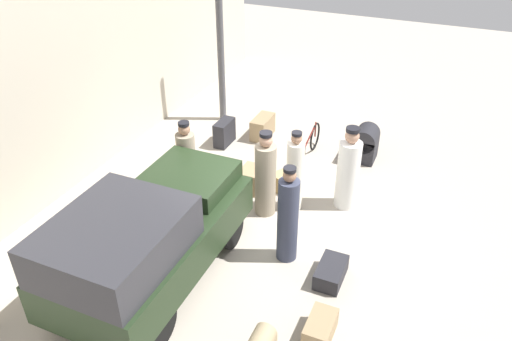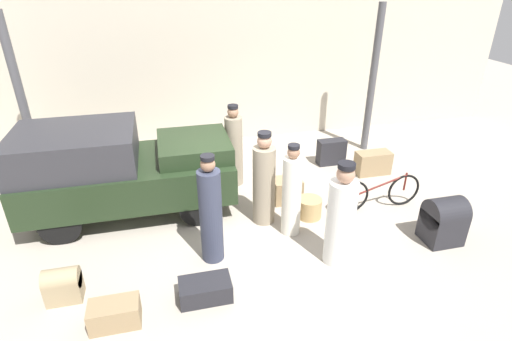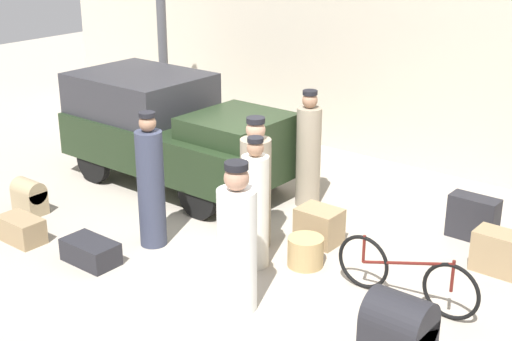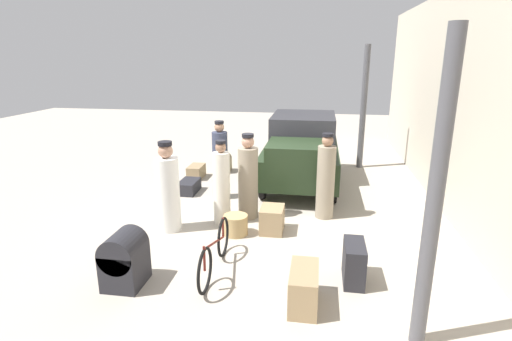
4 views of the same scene
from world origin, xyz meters
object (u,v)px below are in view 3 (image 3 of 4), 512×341
(bicycle, at_px, (405,275))
(trunk_large_brown, at_px, (91,252))
(wicker_basket, at_px, (306,252))
(truck, at_px, (172,127))
(porter_standing_middle, at_px, (237,244))
(porter_with_bicycle, at_px, (255,208))
(trunk_umber_medium, at_px, (473,218))
(trunk_wicker_pale, at_px, (398,333))
(suitcase_black_upright, at_px, (506,254))
(conductor_in_dark_uniform, at_px, (151,185))
(trunk_barrel_dark, at_px, (29,196))
(porter_lifting_near_truck, at_px, (308,153))
(suitcase_tan_flat, at_px, (319,226))
(suitcase_small_leather, at_px, (21,229))
(porter_carrying_trunk, at_px, (256,188))

(bicycle, xyz_separation_m, trunk_large_brown, (-3.45, -1.55, -0.19))
(wicker_basket, bearing_deg, truck, 162.77)
(porter_standing_middle, bearing_deg, porter_with_bicycle, 117.71)
(trunk_umber_medium, xyz_separation_m, trunk_wicker_pale, (0.60, -3.19, 0.11))
(suitcase_black_upright, bearing_deg, wicker_basket, -146.24)
(conductor_in_dark_uniform, bearing_deg, porter_with_bicycle, 15.03)
(porter_standing_middle, relative_size, trunk_barrel_dark, 3.34)
(porter_lifting_near_truck, height_order, trunk_umber_medium, porter_lifting_near_truck)
(suitcase_tan_flat, bearing_deg, suitcase_black_upright, 17.13)
(truck, height_order, wicker_basket, truck)
(suitcase_small_leather, distance_m, suitcase_tan_flat, 3.87)
(trunk_umber_medium, bearing_deg, conductor_in_dark_uniform, -138.99)
(porter_with_bicycle, distance_m, porter_standing_middle, 1.01)
(porter_lifting_near_truck, relative_size, porter_standing_middle, 1.02)
(bicycle, distance_m, suitcase_black_upright, 1.48)
(trunk_barrel_dark, bearing_deg, suitcase_black_upright, 22.51)
(porter_carrying_trunk, distance_m, suitcase_tan_flat, 0.99)
(trunk_barrel_dark, bearing_deg, trunk_umber_medium, 30.93)
(truck, height_order, suitcase_tan_flat, truck)
(suitcase_small_leather, relative_size, trunk_large_brown, 0.88)
(bicycle, bearing_deg, suitcase_tan_flat, 157.04)
(bicycle, relative_size, porter_carrying_trunk, 1.00)
(porter_with_bicycle, distance_m, suitcase_black_upright, 3.01)
(conductor_in_dark_uniform, distance_m, suitcase_tan_flat, 2.22)
(porter_carrying_trunk, bearing_deg, trunk_barrel_dark, -158.59)
(porter_standing_middle, bearing_deg, bicycle, 42.03)
(conductor_in_dark_uniform, relative_size, porter_carrying_trunk, 1.04)
(wicker_basket, height_order, trunk_umber_medium, trunk_umber_medium)
(porter_lifting_near_truck, relative_size, suitcase_tan_flat, 3.12)
(wicker_basket, bearing_deg, suitcase_tan_flat, 110.01)
(trunk_large_brown, height_order, trunk_wicker_pale, trunk_wicker_pale)
(truck, relative_size, trunk_umber_medium, 5.76)
(porter_lifting_near_truck, bearing_deg, suitcase_tan_flat, -48.40)
(suitcase_small_leather, height_order, suitcase_tan_flat, suitcase_tan_flat)
(trunk_umber_medium, distance_m, trunk_barrel_dark, 6.12)
(bicycle, distance_m, porter_lifting_near_truck, 2.95)
(porter_standing_middle, height_order, trunk_umber_medium, porter_standing_middle)
(porter_with_bicycle, bearing_deg, suitcase_black_upright, 34.45)
(trunk_umber_medium, xyz_separation_m, suitcase_tan_flat, (-1.50, -1.36, -0.06))
(porter_lifting_near_truck, distance_m, conductor_in_dark_uniform, 2.46)
(trunk_umber_medium, relative_size, trunk_wicker_pale, 0.79)
(porter_with_bicycle, distance_m, trunk_large_brown, 2.11)
(porter_carrying_trunk, distance_m, trunk_umber_medium, 2.89)
(truck, distance_m, suitcase_small_leather, 2.87)
(bicycle, bearing_deg, trunk_wicker_pale, -65.62)
(bicycle, height_order, trunk_wicker_pale, trunk_wicker_pale)
(porter_with_bicycle, distance_m, conductor_in_dark_uniform, 1.44)
(porter_lifting_near_truck, distance_m, suitcase_tan_flat, 1.39)
(suitcase_tan_flat, bearing_deg, porter_carrying_trunk, -137.65)
(suitcase_tan_flat, bearing_deg, trunk_umber_medium, 42.12)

